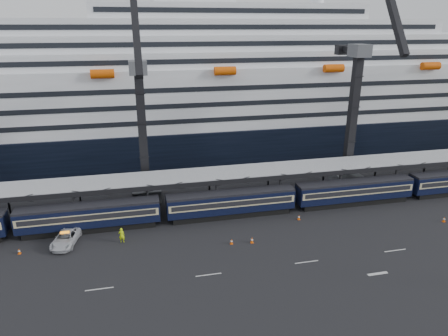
# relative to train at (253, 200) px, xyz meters

# --- Properties ---
(ground) EXTENTS (260.00, 260.00, 0.00)m
(ground) POSITION_rel_train_xyz_m (4.65, -10.00, -2.20)
(ground) COLOR black
(ground) RESTS_ON ground
(lane_markings) EXTENTS (111.00, 4.27, 0.02)m
(lane_markings) POSITION_rel_train_xyz_m (12.80, -15.23, -2.19)
(lane_markings) COLOR beige
(lane_markings) RESTS_ON ground
(train) EXTENTS (133.05, 3.00, 4.05)m
(train) POSITION_rel_train_xyz_m (0.00, 0.00, 0.00)
(train) COLOR black
(train) RESTS_ON ground
(canopy) EXTENTS (130.00, 6.25, 5.53)m
(canopy) POSITION_rel_train_xyz_m (4.65, 4.00, 3.05)
(canopy) COLOR gray
(canopy) RESTS_ON ground
(cruise_ship) EXTENTS (214.09, 28.84, 34.00)m
(cruise_ship) POSITION_rel_train_xyz_m (3.57, 35.99, 10.14)
(cruise_ship) COLOR black
(cruise_ship) RESTS_ON ground
(crane_dark_near) EXTENTS (4.50, 17.75, 35.08)m
(crane_dark_near) POSITION_rel_train_xyz_m (-15.35, 8.59, 9.73)
(crane_dark_near) COLOR #494C51
(crane_dark_near) RESTS_ON ground
(crane_dark_mid) EXTENTS (4.50, 18.24, 39.64)m
(crane_dark_mid) POSITION_rel_train_xyz_m (19.65, 7.59, 11.16)
(crane_dark_mid) COLOR #494C51
(crane_dark_mid) RESTS_ON ground
(pickup_truck) EXTENTS (3.71, 6.20, 1.61)m
(pickup_truck) POSITION_rel_train_xyz_m (-26.20, -3.23, -1.39)
(pickup_truck) COLOR #B7B8BE
(pickup_truck) RESTS_ON ground
(worker) EXTENTS (0.77, 0.52, 2.06)m
(worker) POSITION_rel_train_xyz_m (-19.10, -4.38, -1.17)
(worker) COLOR #CAF00C
(worker) RESTS_ON ground
(traffic_cone_b) EXTENTS (0.37, 0.37, 0.74)m
(traffic_cone_b) POSITION_rel_train_xyz_m (-31.56, -4.50, -1.84)
(traffic_cone_b) COLOR #DD4F06
(traffic_cone_b) RESTS_ON ground
(traffic_cone_c) EXTENTS (0.42, 0.42, 0.84)m
(traffic_cone_c) POSITION_rel_train_xyz_m (-2.50, -8.21, -1.79)
(traffic_cone_c) COLOR #DD4F06
(traffic_cone_c) RESTS_ON ground
(traffic_cone_d) EXTENTS (0.38, 0.38, 0.76)m
(traffic_cone_d) POSITION_rel_train_xyz_m (-5.19, -7.93, -1.83)
(traffic_cone_d) COLOR #DD4F06
(traffic_cone_d) RESTS_ON ground
(traffic_cone_e) EXTENTS (0.39, 0.39, 0.77)m
(traffic_cone_e) POSITION_rel_train_xyz_m (6.08, -3.33, -1.82)
(traffic_cone_e) COLOR #DD4F06
(traffic_cone_e) RESTS_ON ground
(traffic_cone_f) EXTENTS (0.41, 0.41, 0.81)m
(traffic_cone_f) POSITION_rel_train_xyz_m (26.32, -8.57, -1.80)
(traffic_cone_f) COLOR #DD4F06
(traffic_cone_f) RESTS_ON ground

